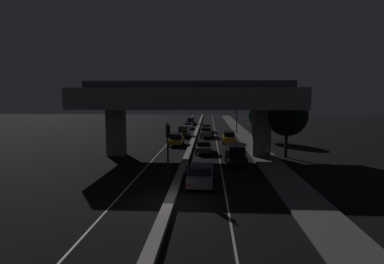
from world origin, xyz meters
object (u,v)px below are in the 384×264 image
at_px(car_white_third_oncoming, 188,126).
at_px(pedestrian_on_sidewalk, 267,152).
at_px(car_black_second, 235,154).
at_px(car_grey_fifth, 206,132).
at_px(car_dark_green_second_oncoming, 184,131).
at_px(car_grey_lead, 201,174).
at_px(car_taxi_yellow_fourth, 229,137).
at_px(car_dark_green_fourth_oncoming, 191,121).
at_px(car_taxi_yellow_sixth, 206,128).
at_px(motorcycle_black_filtering_near, 187,173).
at_px(car_grey_third, 204,147).
at_px(car_taxi_yellow_lead_oncoming, 176,139).
at_px(traffic_light_left_of_median, 168,142).
at_px(street_lamp, 235,111).

bearing_deg(car_white_third_oncoming, pedestrian_on_sidewalk, 18.26).
distance_m(car_black_second, pedestrian_on_sidewalk, 3.90).
bearing_deg(car_grey_fifth, car_white_third_oncoming, 18.76).
height_order(car_dark_green_second_oncoming, pedestrian_on_sidewalk, pedestrian_on_sidewalk).
distance_m(car_grey_lead, car_black_second, 7.80).
distance_m(car_taxi_yellow_fourth, car_dark_green_fourth_oncoming, 30.87).
height_order(car_taxi_yellow_sixth, motorcycle_black_filtering_near, car_taxi_yellow_sixth).
relative_size(car_grey_third, car_taxi_yellow_fourth, 1.02).
distance_m(car_grey_lead, car_taxi_yellow_lead_oncoming, 19.09).
bearing_deg(traffic_light_left_of_median, street_lamp, 76.41).
xyz_separation_m(car_dark_green_second_oncoming, pedestrian_on_sidewalk, (10.28, -18.74, 0.05)).
xyz_separation_m(car_white_third_oncoming, pedestrian_on_sidewalk, (10.42, -31.95, 0.29)).
distance_m(car_grey_third, car_grey_fifth, 14.44).
xyz_separation_m(car_dark_green_second_oncoming, motorcycle_black_filtering_near, (2.54, -26.64, -0.32)).
distance_m(car_black_second, car_taxi_yellow_lead_oncoming, 13.61).
distance_m(traffic_light_left_of_median, pedestrian_on_sidewalk, 12.87).
bearing_deg(car_dark_green_second_oncoming, car_black_second, 20.38).
relative_size(traffic_light_left_of_median, car_grey_lead, 0.97).
relative_size(car_taxi_yellow_lead_oncoming, car_dark_green_fourth_oncoming, 0.83).
height_order(car_grey_lead, pedestrian_on_sidewalk, pedestrian_on_sidewalk).
bearing_deg(traffic_light_left_of_median, pedestrian_on_sidewalk, 43.83).
distance_m(street_lamp, car_dark_green_fourth_oncoming, 20.81).
distance_m(car_grey_lead, car_grey_fifth, 27.58).
xyz_separation_m(car_grey_lead, car_taxi_yellow_sixth, (0.09, 35.45, -0.03)).
bearing_deg(car_dark_green_second_oncoming, motorcycle_black_filtering_near, 7.44).
bearing_deg(car_grey_fifth, traffic_light_left_of_median, 176.55).
bearing_deg(car_dark_green_fourth_oncoming, car_grey_third, 7.71).
relative_size(car_grey_third, car_white_third_oncoming, 0.95).
xyz_separation_m(motorcycle_black_filtering_near, pedestrian_on_sidewalk, (7.73, 7.90, 0.37)).
distance_m(car_black_second, motorcycle_black_filtering_near, 7.42).
bearing_deg(car_grey_third, motorcycle_black_filtering_near, 173.84).
bearing_deg(car_grey_lead, car_taxi_yellow_lead_oncoming, 12.96).
distance_m(car_taxi_yellow_sixth, car_taxi_yellow_lead_oncoming, 17.24).
relative_size(car_black_second, car_dark_green_second_oncoming, 1.08).
height_order(street_lamp, car_white_third_oncoming, street_lamp).
relative_size(car_grey_third, motorcycle_black_filtering_near, 2.16).
bearing_deg(car_taxi_yellow_sixth, car_grey_fifth, -179.68).
bearing_deg(car_grey_third, car_dark_green_fourth_oncoming, 4.49).
relative_size(car_taxi_yellow_fourth, car_white_third_oncoming, 0.93).
bearing_deg(motorcycle_black_filtering_near, traffic_light_left_of_median, 123.41).
height_order(car_grey_lead, car_dark_green_fourth_oncoming, car_dark_green_fourth_oncoming).
bearing_deg(street_lamp, car_taxi_yellow_lead_oncoming, -123.56).
bearing_deg(motorcycle_black_filtering_near, street_lamp, -10.05).
xyz_separation_m(street_lamp, car_taxi_yellow_sixth, (-5.27, 2.80, -3.50)).
bearing_deg(car_white_third_oncoming, street_lamp, 48.05).
bearing_deg(car_taxi_yellow_sixth, car_grey_third, 179.23).
relative_size(street_lamp, motorcycle_black_filtering_near, 3.60).
relative_size(car_black_second, car_dark_green_fourth_oncoming, 0.93).
bearing_deg(car_dark_green_fourth_oncoming, motorcycle_black_filtering_near, 5.14).
bearing_deg(traffic_light_left_of_median, car_dark_green_second_oncoming, 92.36).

